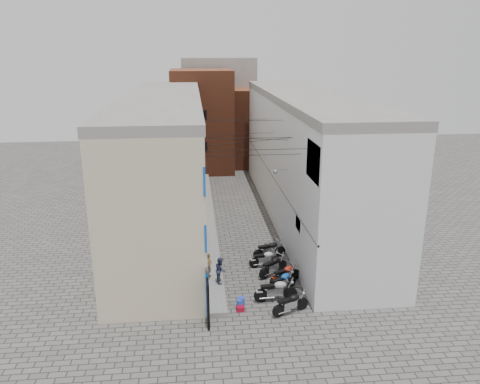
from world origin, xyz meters
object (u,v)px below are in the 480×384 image
object	(u,v)px
motorcycle_a	(291,302)
motorcycle_f	(265,258)
motorcycle_d	(285,273)
motorcycle_c	(282,281)
motorcycle_e	(273,265)
red_crate	(240,309)
water_jug_near	(240,304)
water_jug_far	(241,302)
motorcycle_b	(276,289)
person_b	(220,270)
motorcycle_g	(269,249)
person_a	(209,265)

from	to	relation	value
motorcycle_a	motorcycle_f	distance (m)	5.02
motorcycle_d	motorcycle_f	world-z (taller)	motorcycle_d
motorcycle_d	motorcycle_c	bearing A→B (deg)	-47.77
motorcycle_e	motorcycle_f	distance (m)	1.09
motorcycle_f	motorcycle_c	bearing A→B (deg)	2.00
red_crate	water_jug_near	bearing A→B (deg)	91.72
motorcycle_c	water_jug_far	size ratio (longest dim) A/B	3.90
motorcycle_b	motorcycle_c	xyz separation A→B (m)	(0.51, 0.93, -0.07)
motorcycle_a	motorcycle_d	bearing A→B (deg)	151.47
motorcycle_a	person_b	world-z (taller)	person_b
motorcycle_d	motorcycle_a	bearing A→B (deg)	-33.08
motorcycle_a	person_b	bearing A→B (deg)	-155.80
motorcycle_d	red_crate	bearing A→B (deg)	-73.52
motorcycle_f	person_b	bearing A→B (deg)	-59.48
motorcycle_g	red_crate	size ratio (longest dim) A/B	5.37
motorcycle_d	water_jug_near	xyz separation A→B (m)	(-2.66, -2.28, -0.34)
motorcycle_b	red_crate	distance (m)	2.05
water_jug_near	motorcycle_d	bearing A→B (deg)	40.61
motorcycle_d	person_a	world-z (taller)	person_a
motorcycle_c	water_jug_far	xyz separation A→B (m)	(-2.25, -1.29, -0.31)
person_a	water_jug_far	distance (m)	3.12
motorcycle_a	motorcycle_d	world-z (taller)	motorcycle_a
motorcycle_b	person_b	bearing A→B (deg)	-127.09
motorcycle_g	water_jug_near	distance (m)	5.93
motorcycle_f	red_crate	size ratio (longest dim) A/B	4.90
red_crate	motorcycle_a	bearing A→B (deg)	-10.57
motorcycle_a	motorcycle_c	bearing A→B (deg)	157.53
motorcycle_e	motorcycle_g	world-z (taller)	motorcycle_e
motorcycle_d	motorcycle_g	bearing A→B (deg)	159.03
motorcycle_a	person_b	xyz separation A→B (m)	(-3.12, 2.95, 0.38)
red_crate	motorcycle_f	bearing A→B (deg)	67.55
motorcycle_c	water_jug_far	world-z (taller)	motorcycle_c
motorcycle_f	water_jug_far	size ratio (longest dim) A/B	3.77
motorcycle_f	red_crate	world-z (taller)	motorcycle_f
motorcycle_b	motorcycle_f	distance (m)	3.80
water_jug_far	red_crate	xyz separation A→B (m)	(-0.09, -0.39, -0.13)
motorcycle_b	motorcycle_g	distance (m)	4.94
motorcycle_c	motorcycle_g	size ratio (longest dim) A/B	0.94
motorcycle_f	water_jug_near	size ratio (longest dim) A/B	4.07
water_jug_near	person_b	bearing A→B (deg)	108.75
motorcycle_b	motorcycle_g	world-z (taller)	motorcycle_b
motorcycle_c	motorcycle_e	xyz separation A→B (m)	(-0.16, 1.82, 0.04)
motorcycle_e	motorcycle_c	bearing A→B (deg)	-31.65
person_b	red_crate	xyz separation A→B (m)	(0.78, -2.51, -0.83)
motorcycle_e	water_jug_far	distance (m)	3.77
person_a	person_b	size ratio (longest dim) A/B	1.04
motorcycle_a	motorcycle_d	distance (m)	2.96
person_a	water_jug_near	distance (m)	3.21
motorcycle_d	person_a	xyz separation A→B (m)	(-4.03, 0.53, 0.41)
motorcycle_g	water_jug_near	xyz separation A→B (m)	(-2.33, -5.44, -0.36)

